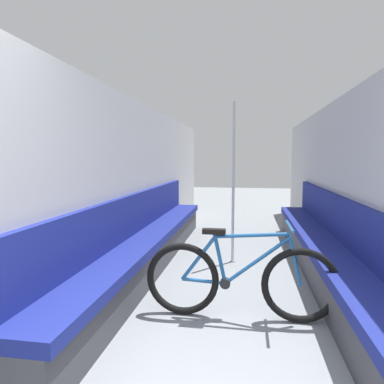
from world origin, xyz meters
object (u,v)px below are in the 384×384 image
at_px(bench_seat_row_left, 148,244).
at_px(grab_pole_near, 233,185).
at_px(bicycle, 240,280).
at_px(bench_seat_row_right, 325,251).

bearing_deg(bench_seat_row_left, grab_pole_near, 22.10).
bearing_deg(bicycle, bench_seat_row_right, 51.16).
distance_m(bench_seat_row_left, bicycle, 1.69).
relative_size(bench_seat_row_right, bicycle, 3.11).
bearing_deg(bicycle, bench_seat_row_left, 133.95).
distance_m(bench_seat_row_right, grab_pole_near, 1.38).
xyz_separation_m(bench_seat_row_right, bicycle, (-0.96, -1.21, 0.03)).
xyz_separation_m(bench_seat_row_left, grab_pole_near, (1.05, 0.43, 0.72)).
bearing_deg(bicycle, grab_pole_near, 94.20).
bearing_deg(bench_seat_row_right, bench_seat_row_left, 180.00).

